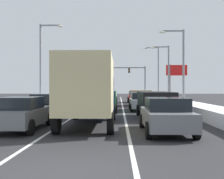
# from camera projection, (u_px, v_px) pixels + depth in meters

# --- Properties ---
(ground_plane) EXTENTS (133.17, 133.17, 0.00)m
(ground_plane) POSITION_uv_depth(u_px,v_px,m) (105.00, 108.00, 27.09)
(ground_plane) COLOR #28282B
(lane_stripe_between_right_lane_and_center_lane) EXTENTS (0.14, 56.34, 0.01)m
(lane_stripe_between_right_lane_and_center_lane) POSITION_uv_depth(u_px,v_px,m) (122.00, 105.00, 32.17)
(lane_stripe_between_right_lane_and_center_lane) COLOR silver
(lane_stripe_between_right_lane_and_center_lane) RESTS_ON ground
(lane_stripe_between_center_lane_and_left_lane) EXTENTS (0.14, 56.34, 0.01)m
(lane_stripe_between_center_lane_and_left_lane) POSITION_uv_depth(u_px,v_px,m) (92.00, 105.00, 32.25)
(lane_stripe_between_center_lane_and_left_lane) COLOR silver
(lane_stripe_between_center_lane_and_left_lane) RESTS_ON ground
(snow_bank_right_shoulder) EXTENTS (1.93, 56.34, 0.73)m
(snow_bank_right_shoulder) POSITION_uv_depth(u_px,v_px,m) (170.00, 102.00, 32.04)
(snow_bank_right_shoulder) COLOR white
(snow_bank_right_shoulder) RESTS_ON ground
(snow_bank_left_shoulder) EXTENTS (2.03, 56.34, 0.89)m
(snow_bank_left_shoulder) POSITION_uv_depth(u_px,v_px,m) (45.00, 101.00, 32.37)
(snow_bank_left_shoulder) COLOR white
(snow_bank_left_shoulder) RESTS_ON ground
(sedan_gray_right_lane_nearest) EXTENTS (2.00, 4.50, 1.51)m
(sedan_gray_right_lane_nearest) POSITION_uv_depth(u_px,v_px,m) (166.00, 115.00, 12.28)
(sedan_gray_right_lane_nearest) COLOR slate
(sedan_gray_right_lane_nearest) RESTS_ON ground
(suv_black_right_lane_second) EXTENTS (2.16, 4.90, 1.67)m
(suv_black_right_lane_second) POSITION_uv_depth(u_px,v_px,m) (155.00, 102.00, 18.34)
(suv_black_right_lane_second) COLOR black
(suv_black_right_lane_second) RESTS_ON ground
(sedan_silver_right_lane_third) EXTENTS (2.00, 4.50, 1.51)m
(sedan_silver_right_lane_third) POSITION_uv_depth(u_px,v_px,m) (141.00, 102.00, 24.38)
(sedan_silver_right_lane_third) COLOR #B7BABF
(sedan_silver_right_lane_third) RESTS_ON ground
(suv_tan_right_lane_fourth) EXTENTS (2.16, 4.90, 1.67)m
(suv_tan_right_lane_fourth) POSITION_uv_depth(u_px,v_px,m) (140.00, 96.00, 30.84)
(suv_tan_right_lane_fourth) COLOR #937F60
(suv_tan_right_lane_fourth) RESTS_ON ground
(sedan_red_right_lane_fifth) EXTENTS (2.00, 4.50, 1.51)m
(sedan_red_right_lane_fifth) POSITION_uv_depth(u_px,v_px,m) (135.00, 97.00, 37.79)
(sedan_red_right_lane_fifth) COLOR maroon
(sedan_red_right_lane_fifth) RESTS_ON ground
(box_truck_center_lane_nearest) EXTENTS (2.53, 7.20, 3.36)m
(box_truck_center_lane_nearest) POSITION_uv_depth(u_px,v_px,m) (89.00, 88.00, 14.33)
(box_truck_center_lane_nearest) COLOR navy
(box_truck_center_lane_nearest) RESTS_ON ground
(suv_green_center_lane_second) EXTENTS (2.16, 4.90, 1.67)m
(suv_green_center_lane_second) POSITION_uv_depth(u_px,v_px,m) (104.00, 99.00, 23.12)
(suv_green_center_lane_second) COLOR #1E5633
(suv_green_center_lane_second) RESTS_ON ground
(sedan_maroon_center_lane_third) EXTENTS (2.00, 4.50, 1.51)m
(sedan_maroon_center_lane_third) POSITION_uv_depth(u_px,v_px,m) (106.00, 99.00, 30.09)
(sedan_maroon_center_lane_third) COLOR maroon
(sedan_maroon_center_lane_third) RESTS_ON ground
(sedan_charcoal_center_lane_fourth) EXTENTS (2.00, 4.50, 1.51)m
(sedan_charcoal_center_lane_fourth) POSITION_uv_depth(u_px,v_px,m) (109.00, 97.00, 36.27)
(sedan_charcoal_center_lane_fourth) COLOR #38383D
(sedan_charcoal_center_lane_fourth) RESTS_ON ground
(sedan_white_center_lane_fifth) EXTENTS (2.00, 4.50, 1.51)m
(sedan_white_center_lane_fifth) POSITION_uv_depth(u_px,v_px,m) (110.00, 96.00, 42.72)
(sedan_white_center_lane_fifth) COLOR silver
(sedan_white_center_lane_fifth) RESTS_ON ground
(sedan_gray_left_lane_nearest) EXTENTS (2.00, 4.50, 1.51)m
(sedan_gray_left_lane_nearest) POSITION_uv_depth(u_px,v_px,m) (21.00, 113.00, 13.15)
(sedan_gray_left_lane_nearest) COLOR slate
(sedan_gray_left_lane_nearest) RESTS_ON ground
(sedan_black_left_lane_second) EXTENTS (2.00, 4.50, 1.51)m
(sedan_black_left_lane_second) POSITION_uv_depth(u_px,v_px,m) (47.00, 105.00, 19.80)
(sedan_black_left_lane_second) COLOR black
(sedan_black_left_lane_second) RESTS_ON ground
(suv_silver_left_lane_third) EXTENTS (2.16, 4.90, 1.67)m
(suv_silver_left_lane_third) POSITION_uv_depth(u_px,v_px,m) (70.00, 98.00, 26.61)
(suv_silver_left_lane_third) COLOR #B7BABF
(suv_silver_left_lane_third) RESTS_ON ground
(suv_tan_left_lane_fourth) EXTENTS (2.16, 4.90, 1.67)m
(suv_tan_left_lane_fourth) POSITION_uv_depth(u_px,v_px,m) (78.00, 96.00, 32.87)
(suv_tan_left_lane_fourth) COLOR #937F60
(suv_tan_left_lane_fourth) RESTS_ON ground
(sedan_red_left_lane_fifth) EXTENTS (2.00, 4.50, 1.51)m
(sedan_red_left_lane_fifth) POSITION_uv_depth(u_px,v_px,m) (84.00, 96.00, 38.89)
(sedan_red_left_lane_fifth) COLOR maroon
(sedan_red_left_lane_fifth) RESTS_ON ground
(traffic_light_gantry) EXTENTS (7.54, 0.47, 6.20)m
(traffic_light_gantry) POSITION_uv_depth(u_px,v_px,m) (133.00, 75.00, 57.67)
(traffic_light_gantry) COLOR slate
(traffic_light_gantry) RESTS_ON ground
(street_lamp_right_near) EXTENTS (2.66, 0.36, 7.89)m
(street_lamp_right_near) POSITION_uv_depth(u_px,v_px,m) (180.00, 60.00, 29.44)
(street_lamp_right_near) COLOR gray
(street_lamp_right_near) RESTS_ON ground
(street_lamp_right_mid) EXTENTS (2.66, 0.36, 7.71)m
(street_lamp_right_mid) POSITION_uv_depth(u_px,v_px,m) (166.00, 68.00, 39.68)
(street_lamp_right_mid) COLOR gray
(street_lamp_right_mid) RESTS_ON ground
(street_lamp_right_far) EXTENTS (2.66, 0.36, 9.04)m
(street_lamp_right_far) POSITION_uv_depth(u_px,v_px,m) (156.00, 68.00, 49.91)
(street_lamp_right_far) COLOR gray
(street_lamp_right_far) RESTS_ON ground
(street_lamp_left_mid) EXTENTS (2.66, 0.36, 9.13)m
(street_lamp_left_mid) POSITION_uv_depth(u_px,v_px,m) (43.00, 57.00, 32.52)
(street_lamp_left_mid) COLOR gray
(street_lamp_left_mid) RESTS_ON ground
(roadside_sign_right) EXTENTS (3.20, 0.16, 5.50)m
(roadside_sign_right) POSITION_uv_depth(u_px,v_px,m) (177.00, 74.00, 43.87)
(roadside_sign_right) COLOR #59595B
(roadside_sign_right) RESTS_ON ground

